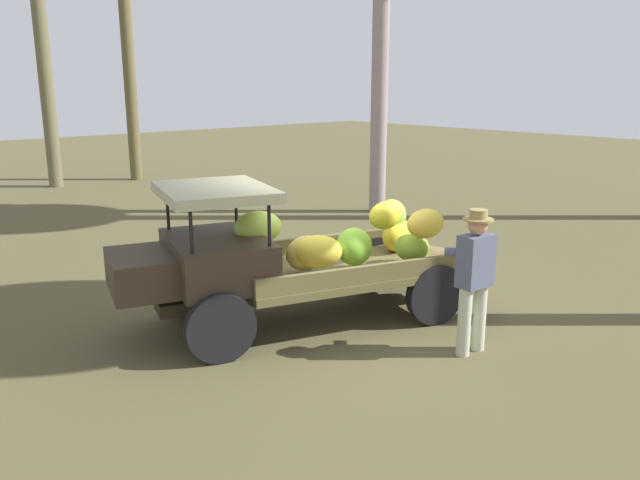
% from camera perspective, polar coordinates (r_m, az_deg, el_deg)
% --- Properties ---
extents(ground_plane, '(60.00, 60.00, 0.00)m').
position_cam_1_polar(ground_plane, '(8.62, 0.34, -6.51)').
color(ground_plane, brown).
extents(truck, '(4.66, 2.81, 1.84)m').
position_cam_1_polar(truck, '(7.97, -3.25, -1.60)').
color(truck, '#362A1F').
rests_on(truck, ground).
extents(farmer, '(0.53, 0.47, 1.68)m').
position_cam_1_polar(farmer, '(7.30, 13.69, -2.89)').
color(farmer, '#B8BCA2').
rests_on(farmer, ground).
extents(wooden_crate, '(0.54, 0.59, 0.47)m').
position_cam_1_polar(wooden_crate, '(10.17, 9.48, -2.08)').
color(wooden_crate, olive).
rests_on(wooden_crate, ground).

